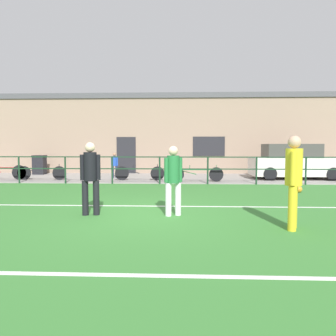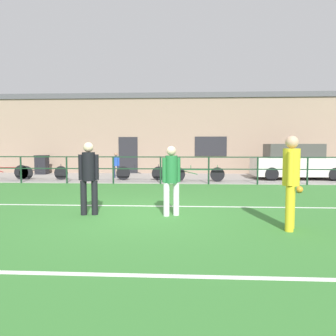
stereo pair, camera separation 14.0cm
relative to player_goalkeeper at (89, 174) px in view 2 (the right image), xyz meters
name	(u,v)px [view 2 (the right image)]	position (x,y,z in m)	size (l,w,h in m)	color
ground	(140,215)	(1.16, 0.10, -0.97)	(60.00, 44.00, 0.04)	#387A33
field_line_touchline	(146,206)	(1.16, 1.15, -0.95)	(36.00, 0.11, 0.00)	white
field_line_hash	(100,274)	(1.16, -3.39, -0.95)	(36.00, 0.11, 0.00)	white
pavement_strip	(165,178)	(1.16, 8.60, -0.94)	(48.00, 5.00, 0.02)	gray
perimeter_fence	(161,166)	(1.16, 6.10, -0.20)	(36.07, 0.07, 1.15)	#193823
clubhouse_facade	(169,134)	(1.16, 12.30, 1.36)	(28.00, 2.56, 4.60)	gray
player_goalkeeper	(89,174)	(0.00, 0.00, 0.00)	(0.45, 0.29, 1.67)	black
player_striker	(291,177)	(4.19, -1.08, 0.06)	(0.31, 0.46, 1.78)	gold
player_winger	(171,176)	(1.89, 0.02, -0.05)	(0.41, 0.28, 1.58)	white
soccer_ball_match	(300,189)	(6.08, 3.84, -0.84)	(0.22, 0.22, 0.22)	orange
spectator_child	(116,164)	(-1.22, 8.41, -0.23)	(0.33, 0.21, 1.23)	#232D4C
parked_car_red	(296,162)	(7.44, 8.33, -0.14)	(4.13, 1.87, 1.66)	silver
bicycle_parked_0	(43,173)	(-4.40, 7.30, -0.59)	(2.30, 0.04, 0.73)	black
bicycle_parked_1	(3,172)	(-6.32, 7.30, -0.57)	(2.40, 0.04, 0.77)	black
bicycle_parked_2	(141,173)	(0.16, 7.30, -0.59)	(2.27, 0.04, 0.73)	black
bicycle_parked_3	(198,174)	(2.73, 6.94, -0.60)	(2.36, 0.04, 0.73)	black
trash_bin_0	(42,165)	(-5.78, 10.17, -0.40)	(0.66, 0.56, 1.05)	black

